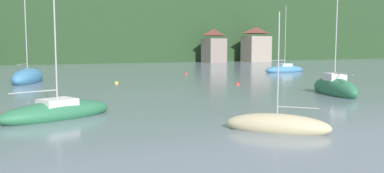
{
  "coord_description": "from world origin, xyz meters",
  "views": [
    {
      "loc": [
        -11.19,
        20.52,
        3.45
      ],
      "look_at": [
        0.0,
        41.83,
        1.1
      ],
      "focal_mm": 36.88,
      "sensor_mm": 36.0,
      "label": 1
    }
  ],
  "objects": [
    {
      "name": "mooring_buoy_near",
      "position": [
        12.36,
        67.11,
        0.0
      ],
      "size": [
        0.44,
        0.44,
        0.44
      ],
      "primitive_type": "sphere",
      "color": "red",
      "rests_on": "ground_plane"
    },
    {
      "name": "shore_building_eastcentral",
      "position": [
        50.39,
        102.49,
        4.29
      ],
      "size": [
        6.64,
        5.0,
        8.83
      ],
      "color": "gray",
      "rests_on": "ground_plane"
    },
    {
      "name": "shore_building_central",
      "position": [
        37.79,
        102.43,
        3.9
      ],
      "size": [
        4.8,
        4.87,
        8.04
      ],
      "color": "gray",
      "rests_on": "ground_plane"
    },
    {
      "name": "sailboat_far_4",
      "position": [
        27.03,
        64.56,
        0.36
      ],
      "size": [
        6.69,
        2.26,
        9.84
      ],
      "rotation": [
        0.0,
        0.0,
        0.01
      ],
      "color": "teal",
      "rests_on": "ground_plane"
    },
    {
      "name": "mooring_buoy_far",
      "position": [
        0.21,
        58.27,
        0.0
      ],
      "size": [
        0.39,
        0.39,
        0.39
      ],
      "primitive_type": "sphere",
      "color": "yellow",
      "rests_on": "ground_plane"
    },
    {
      "name": "sailboat_far_6",
      "position": [
        -7.44,
        63.48,
        0.45
      ],
      "size": [
        4.8,
        7.66,
        9.03
      ],
      "rotation": [
        0.0,
        0.0,
        1.22
      ],
      "color": "teal",
      "rests_on": "ground_plane"
    },
    {
      "name": "sailboat_mid_5",
      "position": [
        -8.13,
        40.65,
        0.31
      ],
      "size": [
        6.12,
        3.71,
        7.69
      ],
      "rotation": [
        0.0,
        0.0,
        0.34
      ],
      "color": "#2D754C",
      "rests_on": "ground_plane"
    },
    {
      "name": "sailboat_mid_2",
      "position": [
        11.99,
        41.62,
        0.45
      ],
      "size": [
        4.13,
        6.61,
        7.57
      ],
      "rotation": [
        0.0,
        0.0,
        1.17
      ],
      "color": "#2D754C",
      "rests_on": "ground_plane"
    },
    {
      "name": "sailboat_mid_7",
      "position": [
        -0.54,
        33.18,
        0.23
      ],
      "size": [
        3.88,
        4.11,
        5.2
      ],
      "rotation": [
        0.0,
        0.0,
        2.3
      ],
      "color": "#CCBC8E",
      "rests_on": "ground_plane"
    },
    {
      "name": "mooring_buoy_mid",
      "position": [
        10.12,
        51.72,
        0.0
      ],
      "size": [
        0.39,
        0.39,
        0.39
      ],
      "primitive_type": "sphere",
      "color": "red",
      "rests_on": "ground_plane"
    }
  ]
}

